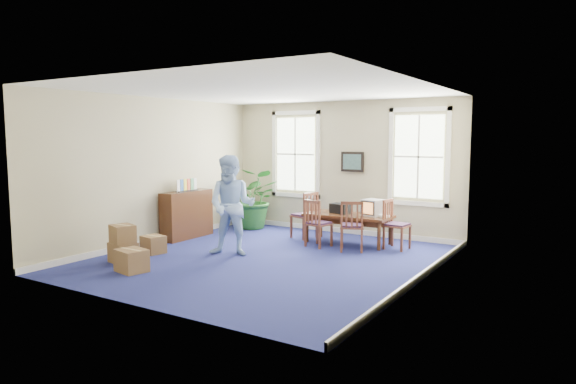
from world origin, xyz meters
The scene contains 25 objects.
floor centered at (0.00, 0.00, 0.00)m, with size 6.50×6.50×0.00m, color navy.
ceiling centered at (0.00, 0.00, 3.20)m, with size 6.50×6.50×0.00m, color white.
wall_back centered at (0.00, 3.25, 1.60)m, with size 6.50×6.50×0.00m, color tan.
wall_front centered at (0.00, -3.25, 1.60)m, with size 6.50×6.50×0.00m, color tan.
wall_left centered at (-3.00, 0.00, 1.60)m, with size 6.50×6.50×0.00m, color tan.
wall_right centered at (3.00, 0.00, 1.60)m, with size 6.50×6.50×0.00m, color tan.
baseboard_back centered at (0.00, 3.22, 0.06)m, with size 6.00×0.04×0.12m, color white.
baseboard_left centered at (-2.97, 0.00, 0.06)m, with size 0.04×6.50×0.12m, color white.
baseboard_right centered at (2.97, 0.00, 0.06)m, with size 0.04×6.50×0.12m, color white.
window_left centered at (-1.30, 3.23, 1.90)m, with size 1.40×0.12×2.20m, color white, non-canonical shape.
window_right centered at (1.90, 3.23, 1.90)m, with size 1.40×0.12×2.20m, color white, non-canonical shape.
wall_picture centered at (0.30, 3.20, 1.75)m, with size 0.58×0.06×0.48m, color black, non-canonical shape.
conference_table centered at (0.69, 2.16, 0.32)m, with size 1.90×0.87×0.65m, color #462412, non-canonical shape.
crt_tv centered at (1.25, 2.21, 0.83)m, with size 0.39×0.43×0.36m, color #B7B7BC, non-canonical shape.
game_console centered at (1.51, 2.16, 0.67)m, with size 0.16×0.21×0.05m, color white.
equipment_bag centered at (0.48, 2.21, 0.76)m, with size 0.43×0.28×0.21m, color black.
chair_near_left centered at (0.30, 1.52, 0.51)m, with size 0.46×0.46×1.02m, color brown, non-canonical shape.
chair_near_right centered at (1.08, 1.52, 0.53)m, with size 0.47×0.47×1.05m, color brown, non-canonical shape.
chair_end_left centered at (-0.43, 2.16, 0.54)m, with size 0.49×0.49×1.08m, color brown, non-canonical shape.
chair_end_right centered at (1.82, 2.16, 0.52)m, with size 0.47×0.47×1.04m, color brown, non-canonical shape.
man centered at (-0.77, -0.10, 0.99)m, with size 0.97×0.75×1.99m, color #A4C7FA.
credenza centered at (-2.75, 0.74, 0.55)m, with size 0.40×1.39×1.10m, color #462412.
brochure_rack centered at (-2.73, 0.74, 1.25)m, with size 0.12×0.69×0.30m, color #99999E, non-canonical shape.
potted_plant centered at (-2.16, 2.60, 0.77)m, with size 1.39×1.21×1.55m, color #1F581F.
cardboard_boxes centered at (-1.96, -1.55, 0.37)m, with size 1.31×1.31×0.75m, color brown, non-canonical shape.
Camera 1 is at (5.45, -8.03, 2.35)m, focal length 32.00 mm.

